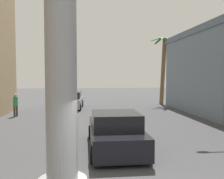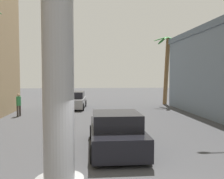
{
  "view_description": "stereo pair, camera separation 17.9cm",
  "coord_description": "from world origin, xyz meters",
  "px_view_note": "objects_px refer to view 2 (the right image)",
  "views": [
    {
      "loc": [
        -1.04,
        -4.73,
        3.03
      ],
      "look_at": [
        0.0,
        4.36,
        2.52
      ],
      "focal_mm": 40.0,
      "sensor_mm": 36.0,
      "label": 1
    },
    {
      "loc": [
        -0.86,
        -4.75,
        3.03
      ],
      "look_at": [
        0.0,
        4.36,
        2.52
      ],
      "focal_mm": 40.0,
      "sensor_mm": 36.0,
      "label": 2
    }
  ],
  "objects_px": {
    "palm_tree_far_right": "(167,64)",
    "car_far": "(75,101)",
    "street_lamp": "(222,47)",
    "car_lead": "(116,132)",
    "pedestrian_far_left": "(19,103)",
    "neon_sign_pole": "(58,7)"
  },
  "relations": [
    {
      "from": "neon_sign_pole",
      "to": "car_lead",
      "type": "relative_size",
      "value": 2.0
    },
    {
      "from": "car_far",
      "to": "pedestrian_far_left",
      "type": "bearing_deg",
      "value": -134.32
    },
    {
      "from": "street_lamp",
      "to": "palm_tree_far_right",
      "type": "distance_m",
      "value": 12.44
    },
    {
      "from": "car_lead",
      "to": "car_far",
      "type": "height_order",
      "value": "same"
    },
    {
      "from": "car_far",
      "to": "pedestrian_far_left",
      "type": "xyz_separation_m",
      "value": [
        -3.95,
        -4.05,
        0.25
      ]
    },
    {
      "from": "car_far",
      "to": "pedestrian_far_left",
      "type": "distance_m",
      "value": 5.66
    },
    {
      "from": "palm_tree_far_right",
      "to": "car_far",
      "type": "bearing_deg",
      "value": -164.94
    },
    {
      "from": "neon_sign_pole",
      "to": "car_far",
      "type": "height_order",
      "value": "neon_sign_pole"
    },
    {
      "from": "car_lead",
      "to": "car_far",
      "type": "relative_size",
      "value": 1.12
    },
    {
      "from": "street_lamp",
      "to": "palm_tree_far_right",
      "type": "xyz_separation_m",
      "value": [
        0.8,
        12.41,
        -0.39
      ]
    },
    {
      "from": "neon_sign_pole",
      "to": "pedestrian_far_left",
      "type": "xyz_separation_m",
      "value": [
        -4.55,
        13.51,
        -3.54
      ]
    },
    {
      "from": "street_lamp",
      "to": "car_lead",
      "type": "distance_m",
      "value": 8.11
    },
    {
      "from": "neon_sign_pole",
      "to": "pedestrian_far_left",
      "type": "distance_m",
      "value": 14.69
    },
    {
      "from": "car_lead",
      "to": "palm_tree_far_right",
      "type": "xyz_separation_m",
      "value": [
        7.12,
        15.62,
        3.55
      ]
    },
    {
      "from": "street_lamp",
      "to": "car_lead",
      "type": "height_order",
      "value": "street_lamp"
    },
    {
      "from": "car_far",
      "to": "palm_tree_far_right",
      "type": "height_order",
      "value": "palm_tree_far_right"
    },
    {
      "from": "car_lead",
      "to": "pedestrian_far_left",
      "type": "xyz_separation_m",
      "value": [
        -6.31,
        9.02,
        0.28
      ]
    },
    {
      "from": "neon_sign_pole",
      "to": "street_lamp",
      "type": "xyz_separation_m",
      "value": [
        8.09,
        7.7,
        0.13
      ]
    },
    {
      "from": "street_lamp",
      "to": "pedestrian_far_left",
      "type": "height_order",
      "value": "street_lamp"
    },
    {
      "from": "car_far",
      "to": "pedestrian_far_left",
      "type": "relative_size",
      "value": 2.56
    },
    {
      "from": "neon_sign_pole",
      "to": "palm_tree_far_right",
      "type": "relative_size",
      "value": 1.35
    },
    {
      "from": "street_lamp",
      "to": "palm_tree_far_right",
      "type": "height_order",
      "value": "street_lamp"
    }
  ]
}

